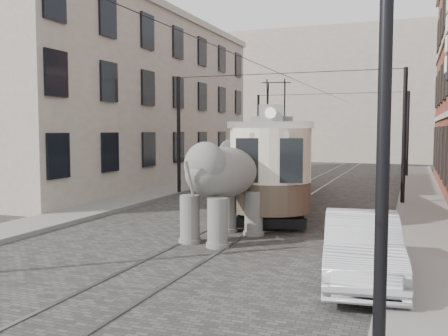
% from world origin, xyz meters
% --- Properties ---
extents(ground, '(120.00, 120.00, 0.00)m').
position_xyz_m(ground, '(0.00, 0.00, 0.00)').
color(ground, '#474542').
extents(tram_rails, '(1.54, 80.00, 0.02)m').
position_xyz_m(tram_rails, '(0.00, 0.00, 0.01)').
color(tram_rails, slate).
rests_on(tram_rails, ground).
extents(sidewalk_right, '(2.00, 60.00, 0.15)m').
position_xyz_m(sidewalk_right, '(6.00, 0.00, 0.07)').
color(sidewalk_right, slate).
rests_on(sidewalk_right, ground).
extents(sidewalk_left, '(2.00, 60.00, 0.15)m').
position_xyz_m(sidewalk_left, '(-6.50, 0.00, 0.07)').
color(sidewalk_left, slate).
rests_on(sidewalk_left, ground).
extents(stucco_building, '(7.00, 24.00, 10.00)m').
position_xyz_m(stucco_building, '(-11.00, 10.00, 5.00)').
color(stucco_building, gray).
rests_on(stucco_building, ground).
extents(distant_block, '(28.00, 10.00, 14.00)m').
position_xyz_m(distant_block, '(0.00, 40.00, 7.00)').
color(distant_block, gray).
rests_on(distant_block, ground).
extents(catenary, '(11.00, 30.20, 6.00)m').
position_xyz_m(catenary, '(-0.20, 5.00, 3.00)').
color(catenary, black).
rests_on(catenary, ground).
extents(tram, '(5.98, 14.18, 5.51)m').
position_xyz_m(tram, '(-0.30, 5.21, 2.76)').
color(tram, beige).
rests_on(tram, ground).
extents(elephant, '(3.95, 5.62, 3.12)m').
position_xyz_m(elephant, '(0.21, -2.97, 1.56)').
color(elephant, slate).
rests_on(elephant, ground).
extents(parked_car, '(2.18, 4.67, 1.48)m').
position_xyz_m(parked_car, '(4.58, -5.94, 0.74)').
color(parked_car, '#B9B9BE').
rests_on(parked_car, ground).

